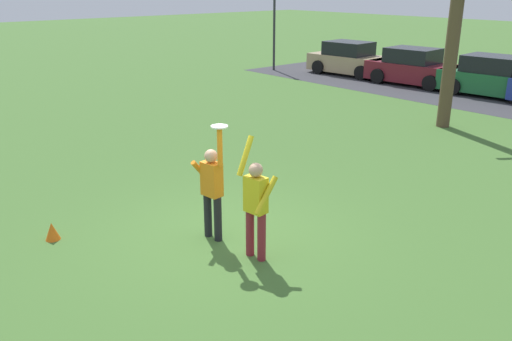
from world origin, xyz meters
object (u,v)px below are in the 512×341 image
at_px(person_defender, 256,203).
at_px(parked_car_tan, 350,60).
at_px(lamppost_by_lot, 274,19).
at_px(frisbee_disc, 219,126).
at_px(bare_tree_tall, 457,24).
at_px(parked_car_maroon, 414,68).
at_px(parked_car_green, 494,78).
at_px(field_cone_orange, 52,231).
at_px(person_catcher, 212,187).

xyz_separation_m(person_defender, parked_car_tan, (-11.07, 15.68, -0.25)).
relative_size(parked_car_tan, lamppost_by_lot, 0.99).
bearing_deg(parked_car_tan, frisbee_disc, -61.20).
xyz_separation_m(parked_car_tan, bare_tree_tall, (8.53, -5.59, 2.41)).
xyz_separation_m(parked_car_maroon, parked_car_green, (3.58, 0.16, 0.00)).
bearing_deg(field_cone_orange, parked_car_green, 93.27).
height_order(person_catcher, parked_car_green, person_catcher).
bearing_deg(lamppost_by_lot, person_defender, -43.50).
bearing_deg(parked_car_green, field_cone_orange, -90.99).
height_order(person_catcher, lamppost_by_lot, lamppost_by_lot).
bearing_deg(parked_car_green, frisbee_disc, -83.37).
xyz_separation_m(frisbee_disc, field_cone_orange, (-2.03, -2.21, -1.93)).
height_order(person_defender, lamppost_by_lot, lamppost_by_lot).
bearing_deg(lamppost_by_lot, field_cone_orange, -53.98).
distance_m(bare_tree_tall, lamppost_by_lot, 12.59).
xyz_separation_m(person_defender, parked_car_maroon, (-7.46, 15.71, -0.25)).
bearing_deg(field_cone_orange, parked_car_tan, 114.59).
bearing_deg(person_catcher, frisbee_disc, -0.00).
relative_size(person_catcher, frisbee_disc, 7.31).
distance_m(person_catcher, field_cone_orange, 2.96).
distance_m(person_defender, bare_tree_tall, 10.63).
distance_m(person_catcher, person_defender, 1.04).
bearing_deg(parked_car_tan, lamppost_by_lot, -156.11).
xyz_separation_m(frisbee_disc, bare_tree_tall, (-1.73, 10.18, 1.05)).
bearing_deg(lamppost_by_lot, person_catcher, -45.83).
relative_size(person_catcher, lamppost_by_lot, 0.49).
xyz_separation_m(person_catcher, person_defender, (1.03, 0.11, -0.00)).
distance_m(frisbee_disc, parked_car_tan, 18.86).
relative_size(person_catcher, bare_tree_tall, 0.34).
relative_size(person_defender, frisbee_disc, 7.16).
bearing_deg(bare_tree_tall, person_defender, -75.87).
distance_m(person_catcher, frisbee_disc, 1.13).
height_order(frisbee_disc, field_cone_orange, frisbee_disc).
bearing_deg(parked_car_maroon, parked_car_green, -1.64).
distance_m(person_catcher, parked_car_maroon, 17.07).
height_order(parked_car_green, bare_tree_tall, bare_tree_tall).
distance_m(frisbee_disc, field_cone_orange, 3.57).
xyz_separation_m(person_defender, bare_tree_tall, (-2.54, 10.09, 2.16)).
relative_size(person_defender, field_cone_orange, 6.37).
relative_size(frisbee_disc, bare_tree_tall, 0.05).
distance_m(person_defender, parked_car_green, 16.34).
bearing_deg(frisbee_disc, person_catcher, -174.03).
height_order(parked_car_green, field_cone_orange, parked_car_green).
bearing_deg(person_defender, field_cone_orange, 33.00).
xyz_separation_m(parked_car_tan, parked_car_green, (7.19, 0.19, 0.00)).
relative_size(frisbee_disc, parked_car_green, 0.07).
xyz_separation_m(person_catcher, parked_car_maroon, (-6.43, 15.82, -0.25)).
bearing_deg(parked_car_maroon, person_catcher, -72.15).
xyz_separation_m(parked_car_maroon, field_cone_orange, (4.62, -18.01, -0.57)).
relative_size(person_catcher, person_defender, 1.02).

